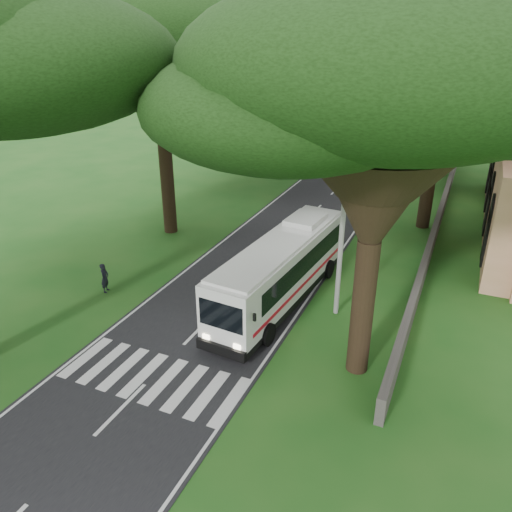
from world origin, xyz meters
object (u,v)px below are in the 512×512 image
(pole_near, at_px, (342,235))
(pole_far, at_px, (433,112))
(pole_mid, at_px, (406,148))
(distant_car_c, at_px, (411,119))
(coach_bus, at_px, (282,268))
(pedestrian, at_px, (105,278))
(distant_car_b, at_px, (372,125))

(pole_near, xyz_separation_m, pole_far, (0.00, 40.00, 0.00))
(pole_near, height_order, pole_mid, same)
(distant_car_c, bearing_deg, pole_far, 112.32)
(pole_near, xyz_separation_m, pole_mid, (0.00, 20.00, 0.00))
(pole_mid, relative_size, coach_bus, 0.68)
(coach_bus, xyz_separation_m, pedestrian, (-9.00, -2.93, -1.02))
(pole_mid, bearing_deg, coach_bus, -98.45)
(coach_bus, xyz_separation_m, distant_car_c, (-1.36, 56.45, -1.21))
(pole_far, xyz_separation_m, distant_car_c, (-4.32, 16.54, -3.55))
(coach_bus, bearing_deg, pole_far, 90.59)
(pole_near, distance_m, coach_bus, 3.77)
(coach_bus, bearing_deg, pole_mid, 86.37)
(pole_near, relative_size, coach_bus, 0.68)
(distant_car_b, relative_size, pedestrian, 2.52)
(pole_far, xyz_separation_m, distant_car_b, (-8.50, 9.04, -3.47))
(pole_near, height_order, distant_car_b, pole_near)
(coach_bus, bearing_deg, pole_near, 3.10)
(distant_car_c, bearing_deg, coach_bus, 99.07)
(pole_mid, bearing_deg, distant_car_b, 106.32)
(pole_near, relative_size, distant_car_c, 1.93)
(pole_near, distance_m, pole_far, 40.00)
(pole_far, relative_size, pedestrian, 4.89)
(pole_mid, xyz_separation_m, coach_bus, (-2.96, -19.91, -2.34))
(pole_far, bearing_deg, pole_mid, -90.00)
(coach_bus, distance_m, distant_car_c, 56.48)
(coach_bus, distance_m, distant_car_b, 49.27)
(pole_near, bearing_deg, coach_bus, 178.27)
(pole_far, bearing_deg, distant_car_b, 133.25)
(pole_far, bearing_deg, coach_bus, -94.24)
(pole_far, relative_size, coach_bus, 0.68)
(pole_mid, bearing_deg, pedestrian, -117.64)
(pole_near, bearing_deg, distant_car_c, 94.37)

